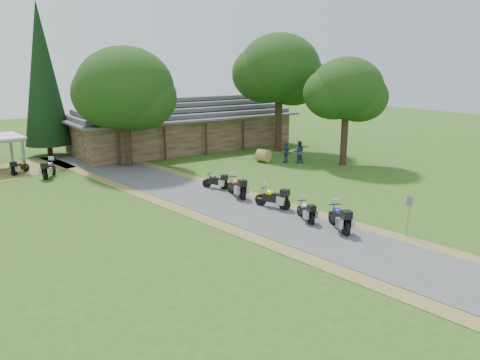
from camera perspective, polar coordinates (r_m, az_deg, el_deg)
ground at (r=23.14m, az=7.62°, el=-6.11°), size 120.00×120.00×0.00m
driveway at (r=25.80m, az=0.85°, el=-3.86°), size 51.95×51.95×0.00m
lodge at (r=45.41m, az=-7.06°, el=6.97°), size 21.40×9.40×4.90m
motorcycle_row_a at (r=23.26m, az=12.00°, el=-4.37°), size 1.40×2.15×1.40m
motorcycle_row_b at (r=24.38m, az=8.01°, el=-3.62°), size 1.06×1.81×1.18m
motorcycle_row_c at (r=26.28m, az=3.99°, el=-2.01°), size 1.33×2.07×1.35m
motorcycle_row_d at (r=28.40m, az=-0.43°, el=-0.71°), size 0.97×2.13×1.41m
motorcycle_row_e at (r=30.30m, az=-3.00°, el=-0.04°), size 1.30×1.73×1.15m
motorcycle_carport_a at (r=38.12m, az=-25.26°, el=1.56°), size 1.61×1.58×1.16m
motorcycle_carport_b at (r=36.07m, az=-22.26°, el=1.39°), size 1.62×2.06×1.38m
person_a at (r=38.77m, az=7.26°, el=3.54°), size 0.67×0.62×1.90m
person_b at (r=38.56m, az=7.20°, el=3.65°), size 0.75×0.72×2.13m
person_c at (r=38.52m, az=5.59°, el=3.58°), size 0.42×0.57×1.99m
hay_bale at (r=38.83m, az=2.88°, el=3.00°), size 1.30×1.24×1.05m
sign_post at (r=23.17m, az=19.83°, el=-4.22°), size 0.36×0.06×1.99m
oak_lodge_left at (r=37.45m, az=-13.74°, el=9.01°), size 7.46×7.46×9.83m
oak_lodge_right at (r=43.10m, az=4.80°, el=11.50°), size 7.27×7.27×12.16m
oak_driveway at (r=37.93m, az=12.80°, el=9.08°), size 5.66×5.66×9.78m
cedar_near at (r=43.96m, az=-22.87°, el=11.14°), size 3.87×3.87×13.10m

